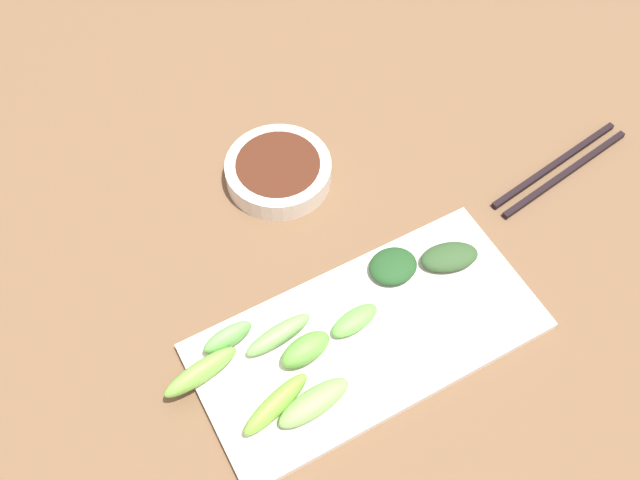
{
  "coord_description": "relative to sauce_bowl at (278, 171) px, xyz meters",
  "views": [
    {
      "loc": [
        0.41,
        -0.21,
        0.79
      ],
      "look_at": [
        -0.01,
        0.02,
        0.05
      ],
      "focal_mm": 40.74,
      "sensor_mm": 36.0,
      "label": 1
    }
  ],
  "objects": [
    {
      "name": "broccoli_stalk_1",
      "position": [
        0.24,
        -0.02,
        0.0
      ],
      "size": [
        0.03,
        0.06,
        0.02
      ],
      "primitive_type": "ellipsoid",
      "rotation": [
        0.0,
        0.0,
        0.13
      ],
      "color": "#65BB4A",
      "rests_on": "serving_plate"
    },
    {
      "name": "broccoli_leafy_2",
      "position": [
        0.22,
        0.12,
        0.0
      ],
      "size": [
        0.06,
        0.08,
        0.02
      ],
      "primitive_type": "ellipsoid",
      "rotation": [
        0.0,
        0.0,
        -0.29
      ],
      "color": "#2F4F28",
      "rests_on": "serving_plate"
    },
    {
      "name": "sauce_bowl",
      "position": [
        0.0,
        0.0,
        0.0
      ],
      "size": [
        0.14,
        0.14,
        0.03
      ],
      "color": "silver",
      "rests_on": "tabletop"
    },
    {
      "name": "chopsticks",
      "position": [
        0.17,
        0.34,
        -0.01
      ],
      "size": [
        0.06,
        0.23,
        0.01
      ],
      "rotation": [
        0.0,
        0.0,
        0.15
      ],
      "color": "black",
      "rests_on": "tabletop"
    },
    {
      "name": "broccoli_stalk_6",
      "position": [
        0.3,
        -0.11,
        0.01
      ],
      "size": [
        0.04,
        0.09,
        0.02
      ],
      "primitive_type": "ellipsoid",
      "rotation": [
        0.0,
        0.0,
        0.11
      ],
      "color": "#79AB58",
      "rests_on": "serving_plate"
    },
    {
      "name": "tabletop",
      "position": [
        0.14,
        -0.02,
        -0.03
      ],
      "size": [
        2.1,
        2.1,
        0.02
      ],
      "primitive_type": "cube",
      "color": "brown",
      "rests_on": "ground"
    },
    {
      "name": "broccoli_stalk_5",
      "position": [
        0.29,
        -0.15,
        0.01
      ],
      "size": [
        0.05,
        0.09,
        0.03
      ],
      "primitive_type": "ellipsoid",
      "rotation": [
        0.0,
        0.0,
        0.31
      ],
      "color": "#79B93D",
      "rests_on": "serving_plate"
    },
    {
      "name": "broccoli_stalk_4",
      "position": [
        0.21,
        -0.11,
        0.01
      ],
      "size": [
        0.03,
        0.09,
        0.02
      ],
      "primitive_type": "ellipsoid",
      "rotation": [
        0.0,
        0.0,
        0.11
      ],
      "color": "#76AB5B",
      "rests_on": "serving_plate"
    },
    {
      "name": "broccoli_leafy_8",
      "position": [
        0.2,
        0.05,
        0.0
      ],
      "size": [
        0.05,
        0.06,
        0.02
      ],
      "primitive_type": "ellipsoid",
      "rotation": [
        0.0,
        0.0,
        -0.07
      ],
      "color": "#1F4920",
      "rests_on": "serving_plate"
    },
    {
      "name": "serving_plate",
      "position": [
        0.26,
        -0.02,
        -0.01
      ],
      "size": [
        0.19,
        0.4,
        0.01
      ],
      "primitive_type": "cube",
      "color": "silver",
      "rests_on": "tabletop"
    },
    {
      "name": "broccoli_stalk_3",
      "position": [
        0.19,
        -0.16,
        0.01
      ],
      "size": [
        0.03,
        0.06,
        0.03
      ],
      "primitive_type": "ellipsoid",
      "rotation": [
        0.0,
        0.0,
        0.1
      ],
      "color": "#6EB559",
      "rests_on": "serving_plate"
    },
    {
      "name": "broccoli_stalk_0",
      "position": [
        0.25,
        -0.09,
        0.01
      ],
      "size": [
        0.04,
        0.07,
        0.03
      ],
      "primitive_type": "ellipsoid",
      "rotation": [
        0.0,
        0.0,
        0.12
      ],
      "color": "#60A33F",
      "rests_on": "serving_plate"
    },
    {
      "name": "broccoli_stalk_7",
      "position": [
        0.21,
        -0.2,
        0.01
      ],
      "size": [
        0.04,
        0.09,
        0.03
      ],
      "primitive_type": "ellipsoid",
      "rotation": [
        0.0,
        0.0,
        0.15
      ],
      "color": "#75B645",
      "rests_on": "serving_plate"
    }
  ]
}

